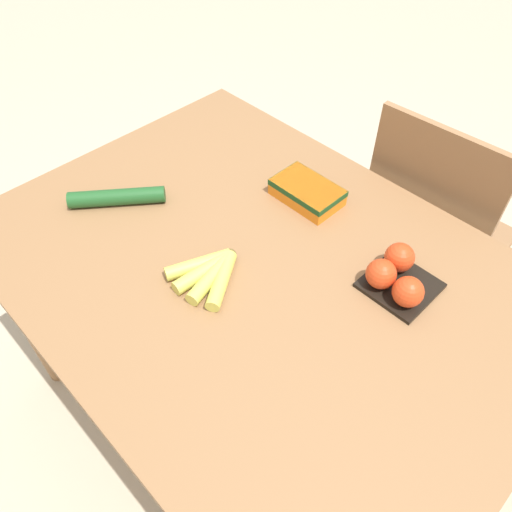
{
  "coord_description": "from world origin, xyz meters",
  "views": [
    {
      "loc": [
        0.56,
        -0.54,
        1.65
      ],
      "look_at": [
        0.0,
        0.0,
        0.79
      ],
      "focal_mm": 35.0,
      "sensor_mm": 36.0,
      "label": 1
    }
  ],
  "objects_px": {
    "chair": "(429,235)",
    "cucumber_near": "(117,197)",
    "banana_bunch": "(209,273)",
    "carrot_bag": "(307,191)",
    "tomato_pack": "(397,276)"
  },
  "relations": [
    {
      "from": "chair",
      "to": "cucumber_near",
      "type": "xyz_separation_m",
      "value": [
        -0.54,
        -0.78,
        0.3
      ]
    },
    {
      "from": "cucumber_near",
      "to": "banana_bunch",
      "type": "bearing_deg",
      "value": 0.93
    },
    {
      "from": "carrot_bag",
      "to": "chair",
      "type": "bearing_deg",
      "value": 63.6
    },
    {
      "from": "tomato_pack",
      "to": "cucumber_near",
      "type": "xyz_separation_m",
      "value": [
        -0.68,
        -0.29,
        -0.02
      ]
    },
    {
      "from": "chair",
      "to": "carrot_bag",
      "type": "bearing_deg",
      "value": 61.03
    },
    {
      "from": "chair",
      "to": "carrot_bag",
      "type": "relative_size",
      "value": 5.23
    },
    {
      "from": "chair",
      "to": "tomato_pack",
      "type": "relative_size",
      "value": 6.26
    },
    {
      "from": "banana_bunch",
      "to": "carrot_bag",
      "type": "relative_size",
      "value": 0.96
    },
    {
      "from": "chair",
      "to": "tomato_pack",
      "type": "xyz_separation_m",
      "value": [
        0.14,
        -0.49,
        0.32
      ]
    },
    {
      "from": "banana_bunch",
      "to": "cucumber_near",
      "type": "height_order",
      "value": "cucumber_near"
    },
    {
      "from": "chair",
      "to": "banana_bunch",
      "type": "bearing_deg",
      "value": 74.59
    },
    {
      "from": "tomato_pack",
      "to": "carrot_bag",
      "type": "bearing_deg",
      "value": 166.16
    },
    {
      "from": "tomato_pack",
      "to": "cucumber_near",
      "type": "relative_size",
      "value": 0.68
    },
    {
      "from": "tomato_pack",
      "to": "chair",
      "type": "bearing_deg",
      "value": 105.61
    },
    {
      "from": "banana_bunch",
      "to": "cucumber_near",
      "type": "xyz_separation_m",
      "value": [
        -0.36,
        -0.01,
        0.0
      ]
    }
  ]
}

